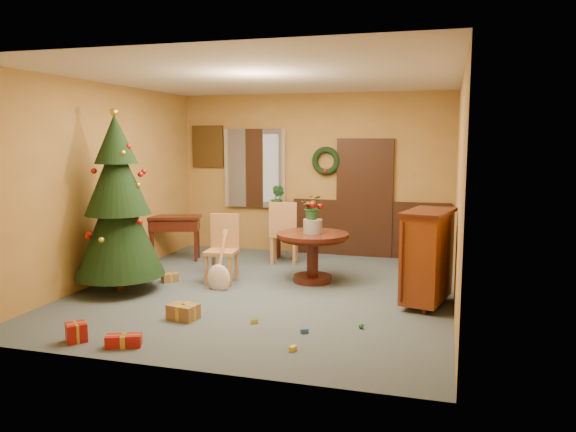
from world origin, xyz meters
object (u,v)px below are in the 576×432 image
(dining_table, at_px, (313,248))
(christmas_tree, at_px, (118,206))
(sideboard, at_px, (427,255))
(chair_near, at_px, (223,246))
(writing_desk, at_px, (175,227))

(dining_table, xyz_separation_m, christmas_tree, (-2.44, -1.21, 0.68))
(sideboard, bearing_deg, dining_table, 155.92)
(chair_near, relative_size, christmas_tree, 0.40)
(dining_table, height_order, christmas_tree, christmas_tree)
(sideboard, bearing_deg, chair_near, 172.61)
(christmas_tree, bearing_deg, dining_table, 26.47)
(chair_near, distance_m, christmas_tree, 1.59)
(christmas_tree, xyz_separation_m, writing_desk, (-0.21, 2.03, -0.60))
(chair_near, height_order, writing_desk, chair_near)
(christmas_tree, bearing_deg, chair_near, 36.02)
(chair_near, height_order, sideboard, sideboard)
(writing_desk, distance_m, sideboard, 4.57)
(chair_near, xyz_separation_m, christmas_tree, (-1.17, -0.85, 0.65))
(writing_desk, xyz_separation_m, sideboard, (4.30, -1.55, 0.07))
(dining_table, height_order, writing_desk, writing_desk)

